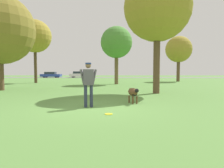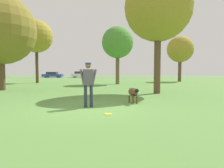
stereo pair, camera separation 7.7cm
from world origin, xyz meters
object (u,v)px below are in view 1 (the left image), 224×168
object	(u,v)px
person	(88,81)
dog	(133,93)
tree_mid_center	(116,43)
parked_car_blue	(51,75)
tree_near_right	(157,8)
frisbee	(109,114)
parked_car_white	(79,74)
tree_far_left	(35,36)
tree_far_right	(179,50)

from	to	relation	value
person	dog	xyz separation A→B (m)	(1.87, 0.99, -0.57)
tree_mid_center	parked_car_blue	bearing A→B (deg)	123.48
tree_near_right	dog	bearing A→B (deg)	-114.03
person	frisbee	bearing A→B (deg)	-70.42
person	parked_car_blue	xyz separation A→B (m)	(-13.58, 36.48, -0.44)
person	parked_car_white	size ratio (longest dim) A/B	0.44
tree_near_right	tree_far_left	xyz separation A→B (m)	(-12.45, 11.13, 0.19)
dog	frisbee	size ratio (longest dim) A/B	3.62
tree_mid_center	tree_far_left	distance (m)	10.10
tree_far_left	frisbee	bearing A→B (deg)	-61.30
tree_near_right	parked_car_blue	xyz separation A→B (m)	(-17.29, 31.36, -4.81)
tree_far_right	tree_far_left	world-z (taller)	tree_far_left
dog	tree_mid_center	size ratio (longest dim) A/B	0.15
dog	tree_far_left	distance (m)	19.28
tree_far_right	parked_car_white	bearing A→B (deg)	135.74
person	tree_near_right	size ratio (longest dim) A/B	0.23
dog	tree_near_right	world-z (taller)	tree_near_right
tree_far_right	parked_car_blue	bearing A→B (deg)	144.97
dog	parked_car_white	size ratio (longest dim) A/B	0.24
dog	parked_car_blue	size ratio (longest dim) A/B	0.22
dog	tree_mid_center	bearing A→B (deg)	162.78
tree_near_right	parked_car_white	world-z (taller)	tree_near_right
tree_far_left	parked_car_blue	size ratio (longest dim) A/B	1.72
person	tree_near_right	distance (m)	7.68
frisbee	tree_far_left	xyz separation A→B (m)	(-9.60, 17.54, 5.62)
tree_near_right	tree_mid_center	xyz separation A→B (m)	(-2.60, 9.16, -0.87)
tree_far_right	tree_far_left	xyz separation A→B (m)	(-18.47, -3.90, 1.20)
tree_mid_center	tree_near_right	bearing A→B (deg)	-74.15
tree_far_left	parked_car_white	world-z (taller)	tree_far_left
parked_car_blue	parked_car_white	size ratio (longest dim) A/B	1.10
frisbee	parked_car_blue	world-z (taller)	parked_car_blue
person	tree_near_right	xyz separation A→B (m)	(3.71, 5.11, 4.38)
person	parked_car_white	distance (m)	37.61
person	tree_far_left	distance (m)	19.00
dog	tree_near_right	bearing A→B (deg)	135.47
frisbee	parked_car_white	distance (m)	39.06
frisbee	parked_car_white	world-z (taller)	parked_car_white
tree_far_left	parked_car_blue	distance (m)	21.40
person	tree_far_left	bearing A→B (deg)	104.41
tree_far_right	person	bearing A→B (deg)	-115.77
frisbee	parked_car_white	size ratio (longest dim) A/B	0.07
person	frisbee	distance (m)	1.88
frisbee	tree_mid_center	size ratio (longest dim) A/B	0.04
tree_near_right	tree_mid_center	world-z (taller)	tree_near_right
tree_mid_center	tree_far_left	world-z (taller)	tree_far_left
tree_near_right	tree_far_right	distance (m)	16.22
person	tree_far_right	distance (m)	22.62
dog	frisbee	xyz separation A→B (m)	(-1.01, -2.29, -0.48)
tree_near_right	parked_car_blue	bearing A→B (deg)	118.86
dog	tree_near_right	distance (m)	6.70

